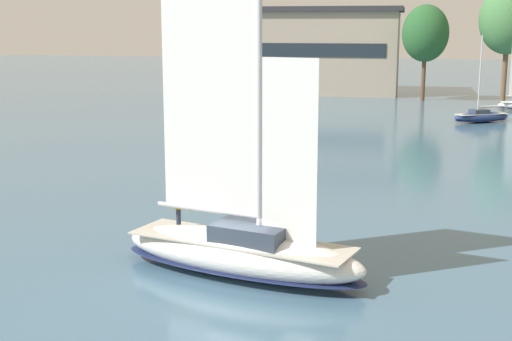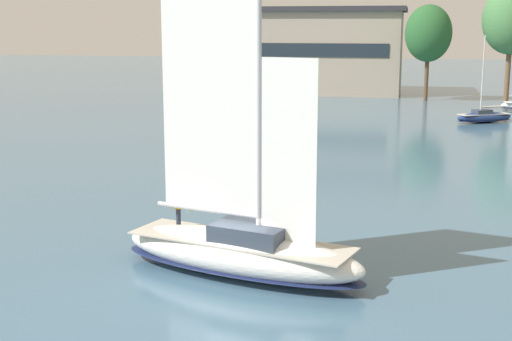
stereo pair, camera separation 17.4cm
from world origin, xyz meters
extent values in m
plane|color=#42667F|center=(0.00, 0.00, 0.00)|extent=(400.00, 400.00, 0.00)
cube|color=tan|center=(-10.88, 81.93, 6.02)|extent=(30.60, 13.58, 12.03)
cube|color=#1E2833|center=(-10.88, 75.08, 6.62)|extent=(27.54, 0.10, 1.92)
cube|color=#2D2D33|center=(-10.88, 81.93, 12.38)|extent=(31.80, 14.78, 0.70)
cylinder|color=brown|center=(8.09, 73.01, 3.47)|extent=(0.55, 0.55, 6.93)
ellipsoid|color=#285B2D|center=(8.09, 73.01, 9.03)|extent=(6.24, 6.24, 7.63)
cylinder|color=brown|center=(18.64, 73.72, 4.16)|extent=(0.67, 0.67, 8.32)
ellipsoid|color=#477F47|center=(18.64, 73.72, 10.84)|extent=(7.49, 7.49, 9.16)
ellipsoid|color=white|center=(0.00, 0.00, 0.91)|extent=(11.17, 5.68, 1.83)
ellipsoid|color=#19234C|center=(0.00, 0.00, 0.41)|extent=(11.28, 5.74, 0.22)
cube|color=#BCB7A8|center=(0.00, 0.00, 1.45)|extent=(9.80, 4.88, 0.06)
cube|color=#333D4C|center=(0.52, -0.14, 1.85)|extent=(3.45, 2.81, 0.75)
cylinder|color=silver|center=(0.83, -0.22, 8.20)|extent=(0.22, 0.22, 13.44)
cylinder|color=silver|center=(-1.51, 0.40, 2.55)|extent=(4.72, 1.42, 0.18)
cube|color=white|center=(-1.32, 0.35, 8.06)|extent=(4.31, 1.18, 11.02)
cube|color=white|center=(2.07, -0.55, 5.17)|extent=(2.29, 0.63, 7.39)
cylinder|color=#232838|center=(-3.02, 1.18, 1.90)|extent=(0.24, 0.24, 0.85)
cylinder|color=gold|center=(-3.02, 1.18, 2.65)|extent=(0.42, 0.42, 0.65)
sphere|color=tan|center=(-3.02, 1.18, 3.10)|extent=(0.24, 0.24, 0.24)
ellipsoid|color=navy|center=(13.94, 51.11, 0.56)|extent=(6.55, 4.93, 1.11)
ellipsoid|color=#19234C|center=(13.94, 51.11, 0.25)|extent=(6.61, 4.98, 0.13)
cube|color=beige|center=(13.94, 51.11, 0.89)|extent=(5.72, 4.28, 0.06)
cube|color=#333D4C|center=(13.66, 50.94, 1.15)|extent=(2.23, 2.04, 0.46)
cylinder|color=silver|center=(13.49, 50.84, 5.01)|extent=(0.13, 0.13, 8.17)
cylinder|color=silver|center=(14.75, 51.60, 1.57)|extent=(2.58, 1.61, 0.11)
cylinder|color=silver|center=(14.75, 51.60, 1.65)|extent=(2.36, 1.52, 0.18)
cylinder|color=yellow|center=(-6.80, 14.20, 0.35)|extent=(0.93, 0.93, 0.69)
cone|color=yellow|center=(-6.80, 14.20, 1.12)|extent=(0.69, 0.69, 0.85)
sphere|color=#F2F266|center=(-6.80, 14.20, 1.62)|extent=(0.16, 0.16, 0.16)
camera|label=1|loc=(6.55, -27.09, 10.04)|focal=50.00mm
camera|label=2|loc=(6.72, -27.05, 10.04)|focal=50.00mm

